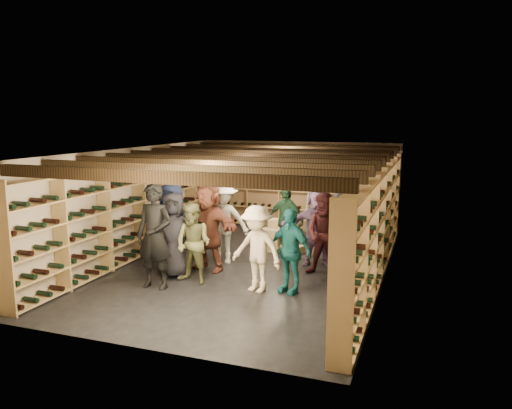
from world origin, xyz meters
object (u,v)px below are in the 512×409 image
at_px(person_2, 193,244).
at_px(person_8, 325,235).
at_px(crate_stack_right, 280,234).
at_px(person_4, 290,251).
at_px(person_11, 318,226).
at_px(person_3, 257,249).
at_px(person_0, 174,235).
at_px(person_5, 208,226).
at_px(person_10, 285,220).
at_px(crate_stack_left, 271,240).
at_px(crate_loose, 292,249).
at_px(person_1, 155,236).
at_px(person_9, 223,222).
at_px(person_7, 318,216).
at_px(person_6, 172,226).
at_px(person_12, 341,231).

distance_m(person_2, person_8, 2.53).
height_order(crate_stack_right, person_4, person_4).
height_order(person_4, person_11, person_11).
distance_m(person_2, person_3, 1.26).
distance_m(person_0, person_11, 2.96).
bearing_deg(person_0, person_5, 46.43).
bearing_deg(person_10, person_8, -33.82).
xyz_separation_m(crate_stack_left, person_2, (-0.66, -2.66, 0.50)).
bearing_deg(person_5, crate_loose, 72.32).
bearing_deg(person_5, person_8, 26.51).
bearing_deg(person_4, person_11, 108.15).
relative_size(crate_stack_left, person_3, 0.35).
bearing_deg(person_1, person_9, 75.34).
relative_size(person_0, person_4, 1.10).
bearing_deg(person_7, person_6, -158.13).
distance_m(person_0, person_7, 3.25).
xyz_separation_m(person_2, person_11, (1.90, 1.93, 0.09)).
relative_size(person_2, person_10, 0.98).
relative_size(person_1, person_8, 1.17).
bearing_deg(person_2, person_3, 7.10).
distance_m(crate_loose, person_6, 2.92).
bearing_deg(crate_loose, person_9, -132.63).
bearing_deg(crate_stack_right, person_0, -114.54).
height_order(person_8, person_11, person_11).
xyz_separation_m(crate_loose, person_10, (-0.14, -0.10, 0.68)).
distance_m(person_1, person_7, 3.78).
distance_m(person_3, person_6, 2.19).
xyz_separation_m(person_0, person_7, (2.29, 2.31, 0.09)).
bearing_deg(person_9, person_5, -116.70).
bearing_deg(person_0, crate_stack_left, 53.78).
distance_m(person_1, person_6, 1.17).
bearing_deg(person_0, person_7, 34.50).
bearing_deg(person_3, person_6, 176.96).
xyz_separation_m(crate_stack_right, person_1, (-1.29, -3.46, 0.62)).
bearing_deg(crate_stack_right, person_6, -124.09).
bearing_deg(person_6, crate_stack_right, 61.46).
bearing_deg(person_7, person_5, -152.02).
height_order(person_5, person_11, person_5).
relative_size(person_3, person_6, 0.88).
distance_m(person_6, person_9, 1.08).
bearing_deg(person_9, person_6, -155.87).
relative_size(crate_stack_right, person_0, 0.41).
relative_size(person_2, person_11, 0.90).
bearing_deg(crate_loose, person_7, -13.73).
relative_size(person_3, person_10, 1.01).
relative_size(crate_stack_left, crate_stack_right, 0.79).
bearing_deg(person_5, person_10, 73.89).
bearing_deg(person_5, person_3, -16.48).
xyz_separation_m(person_8, person_12, (0.22, 0.51, -0.02)).
distance_m(crate_loose, person_10, 0.70).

